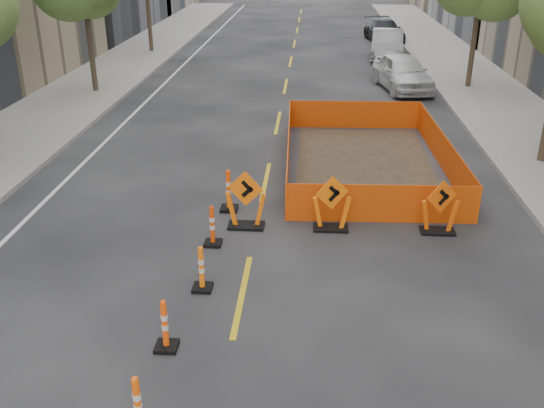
# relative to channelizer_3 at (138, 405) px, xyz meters

# --- Properties ---
(channelizer_3) EXTENTS (0.39, 0.39, 0.99)m
(channelizer_3) POSITION_rel_channelizer_3_xyz_m (0.00, 0.00, 0.00)
(channelizer_3) COLOR #FF540A
(channelizer_3) RESTS_ON ground
(channelizer_4) EXTENTS (0.39, 0.39, 0.98)m
(channelizer_4) POSITION_rel_channelizer_3_xyz_m (-0.06, 1.92, -0.01)
(channelizer_4) COLOR #FF480A
(channelizer_4) RESTS_ON ground
(channelizer_5) EXTENTS (0.39, 0.39, 0.98)m
(channelizer_5) POSITION_rel_channelizer_3_xyz_m (0.23, 3.84, -0.01)
(channelizer_5) COLOR orange
(channelizer_5) RESTS_ON ground
(channelizer_6) EXTENTS (0.39, 0.39, 0.98)m
(channelizer_6) POSITION_rel_channelizer_3_xyz_m (0.14, 5.76, -0.01)
(channelizer_6) COLOR #D73B09
(channelizer_6) RESTS_ON ground
(channelizer_7) EXTENTS (0.44, 0.44, 1.12)m
(channelizer_7) POSITION_rel_channelizer_3_xyz_m (0.26, 7.69, 0.06)
(channelizer_7) COLOR #E84609
(channelizer_7) RESTS_ON ground
(chevron_sign_left) EXTENTS (1.08, 0.77, 1.47)m
(chevron_sign_left) POSITION_rel_channelizer_3_xyz_m (0.81, 6.73, 0.24)
(chevron_sign_left) COLOR #F3610A
(chevron_sign_left) RESTS_ON ground
(chevron_sign_center) EXTENTS (1.07, 0.87, 1.39)m
(chevron_sign_center) POSITION_rel_channelizer_3_xyz_m (2.86, 6.75, 0.20)
(chevron_sign_center) COLOR orange
(chevron_sign_center) RESTS_ON ground
(chevron_sign_right) EXTENTS (1.05, 0.87, 1.36)m
(chevron_sign_right) POSITION_rel_channelizer_3_xyz_m (5.41, 6.75, 0.18)
(chevron_sign_right) COLOR #EA5409
(chevron_sign_right) RESTS_ON ground
(safety_fence) EXTENTS (4.94, 8.14, 1.00)m
(safety_fence) POSITION_rel_channelizer_3_xyz_m (3.99, 11.23, 0.00)
(safety_fence) COLOR #FF480D
(safety_fence) RESTS_ON ground
(parked_car_near) EXTENTS (2.68, 4.92, 1.59)m
(parked_car_near) POSITION_rel_channelizer_3_xyz_m (6.38, 21.42, 0.30)
(parked_car_near) COLOR silver
(parked_car_near) RESTS_ON ground
(parked_car_mid) EXTENTS (2.21, 5.03, 1.61)m
(parked_car_mid) POSITION_rel_channelizer_3_xyz_m (6.47, 28.91, 0.31)
(parked_car_mid) COLOR gray
(parked_car_mid) RESTS_ON ground
(parked_car_far) EXTENTS (2.60, 5.08, 1.41)m
(parked_car_far) POSITION_rel_channelizer_3_xyz_m (6.91, 35.02, 0.21)
(parked_car_far) COLOR black
(parked_car_far) RESTS_ON ground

